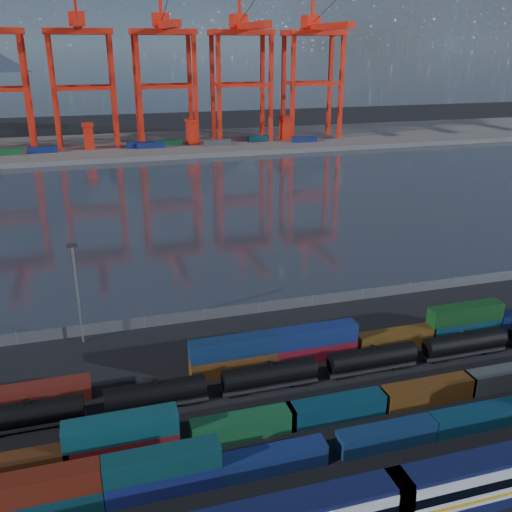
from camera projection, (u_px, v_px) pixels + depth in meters
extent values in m
plane|color=black|center=(320.00, 402.00, 75.59)|extent=(700.00, 700.00, 0.00)
plane|color=#28303A|center=(184.00, 204.00, 169.96)|extent=(700.00, 700.00, 0.00)
cube|color=#514F4C|center=(145.00, 145.00, 263.98)|extent=(700.00, 70.00, 2.00)
cone|color=#1E2630|center=(410.00, 8.00, 1715.24)|extent=(840.00, 840.00, 300.00)
cube|color=#0F1437|center=(270.00, 509.00, 50.78)|extent=(27.77, 3.00, 0.56)
cube|color=silver|center=(510.00, 472.00, 58.56)|extent=(27.77, 3.33, 4.22)
cube|color=#0F1437|center=(507.00, 489.00, 59.33)|extent=(27.77, 3.40, 1.33)
cube|color=gold|center=(509.00, 479.00, 58.87)|extent=(27.79, 3.43, 0.40)
cube|color=black|center=(511.00, 469.00, 58.40)|extent=(27.79, 3.43, 1.11)
cube|color=#0A3139|center=(40.00, 507.00, 56.65)|extent=(12.16, 2.47, 2.64)
cube|color=#5F1A0E|center=(37.00, 486.00, 55.73)|extent=(12.16, 2.47, 2.64)
cube|color=navy|center=(164.00, 482.00, 59.92)|extent=(12.16, 2.47, 2.64)
cube|color=#0C3A3F|center=(162.00, 461.00, 59.00)|extent=(12.16, 2.47, 2.64)
cube|color=navy|center=(273.00, 459.00, 63.17)|extent=(12.16, 2.47, 2.64)
cube|color=navy|center=(387.00, 436.00, 66.91)|extent=(12.16, 2.47, 2.64)
cube|color=#0E334B|center=(476.00, 418.00, 70.19)|extent=(12.16, 2.47, 2.64)
cube|color=#4F260F|center=(8.00, 469.00, 61.60)|extent=(12.79, 2.60, 2.77)
cube|color=maroon|center=(123.00, 448.00, 64.84)|extent=(12.79, 2.60, 2.77)
cube|color=#0E424B|center=(121.00, 428.00, 63.88)|extent=(12.79, 2.60, 2.77)
cube|color=#16542C|center=(243.00, 426.00, 68.65)|extent=(12.79, 2.60, 2.77)
cube|color=#0D3447|center=(336.00, 408.00, 71.89)|extent=(12.79, 2.60, 2.77)
cube|color=#563211|center=(429.00, 391.00, 75.46)|extent=(12.79, 2.60, 2.77)
cube|color=#3E4143|center=(507.00, 377.00, 78.77)|extent=(12.79, 2.60, 2.77)
cube|color=maroon|center=(41.00, 393.00, 75.01)|extent=(12.66, 2.57, 2.74)
cube|color=#593211|center=(234.00, 364.00, 82.01)|extent=(12.66, 2.57, 2.74)
cube|color=#102850|center=(233.00, 347.00, 81.06)|extent=(12.66, 2.57, 2.74)
cube|color=maroon|center=(315.00, 351.00, 85.38)|extent=(12.66, 2.57, 2.74)
cube|color=navy|center=(316.00, 335.00, 84.43)|extent=(12.66, 2.57, 2.74)
cube|color=brown|center=(395.00, 339.00, 88.99)|extent=(12.66, 2.57, 2.74)
cube|color=#0D3347|center=(463.00, 328.00, 92.29)|extent=(12.66, 2.57, 2.74)
cube|color=#114118|center=(466.00, 313.00, 91.33)|extent=(12.66, 2.57, 2.74)
cylinder|color=black|center=(28.00, 413.00, 69.45)|extent=(13.05, 2.91, 2.91)
cylinder|color=black|center=(26.00, 402.00, 68.89)|extent=(0.80, 0.80, 0.50)
cube|color=black|center=(30.00, 424.00, 70.01)|extent=(13.55, 2.01, 0.40)
cube|color=black|center=(68.00, 420.00, 71.36)|extent=(2.51, 1.81, 0.60)
cylinder|color=black|center=(155.00, 392.00, 73.59)|extent=(13.05, 2.91, 2.91)
cylinder|color=black|center=(155.00, 382.00, 73.04)|extent=(0.80, 0.80, 0.50)
cube|color=black|center=(156.00, 403.00, 74.15)|extent=(13.55, 2.01, 0.40)
cube|color=black|center=(121.00, 412.00, 73.08)|extent=(2.51, 1.81, 0.60)
cube|color=black|center=(191.00, 400.00, 75.50)|extent=(2.51, 1.81, 0.60)
cylinder|color=black|center=(270.00, 374.00, 77.73)|extent=(13.05, 2.91, 2.91)
cylinder|color=black|center=(270.00, 364.00, 77.18)|extent=(0.80, 0.80, 0.50)
cube|color=black|center=(269.00, 384.00, 78.29)|extent=(13.55, 2.01, 0.40)
cube|color=black|center=(238.00, 392.00, 77.23)|extent=(2.51, 1.81, 0.60)
cube|color=black|center=(300.00, 381.00, 79.64)|extent=(2.51, 1.81, 0.60)
cylinder|color=black|center=(372.00, 357.00, 81.88)|extent=(13.05, 2.91, 2.91)
cylinder|color=black|center=(373.00, 347.00, 81.32)|extent=(0.80, 0.80, 0.50)
cube|color=black|center=(371.00, 367.00, 82.43)|extent=(13.55, 2.01, 0.40)
cube|color=black|center=(343.00, 374.00, 81.37)|extent=(2.51, 1.81, 0.60)
cube|color=black|center=(399.00, 365.00, 83.78)|extent=(2.51, 1.81, 0.60)
cylinder|color=black|center=(465.00, 342.00, 86.02)|extent=(13.05, 2.91, 2.91)
cylinder|color=black|center=(466.00, 333.00, 85.46)|extent=(0.80, 0.80, 0.50)
cube|color=black|center=(463.00, 352.00, 86.58)|extent=(13.55, 2.01, 0.40)
cube|color=black|center=(437.00, 358.00, 85.51)|extent=(2.51, 1.81, 0.60)
cube|color=black|center=(488.00, 350.00, 87.92)|extent=(2.51, 1.81, 0.60)
cube|color=#595B5E|center=(259.00, 308.00, 100.41)|extent=(160.00, 0.06, 2.00)
cylinder|color=slate|center=(16.00, 338.00, 89.69)|extent=(0.12, 0.12, 2.20)
cylinder|color=slate|center=(82.00, 330.00, 92.36)|extent=(0.12, 0.12, 2.20)
cylinder|color=slate|center=(145.00, 322.00, 95.03)|extent=(0.12, 0.12, 2.20)
cylinder|color=slate|center=(204.00, 314.00, 97.71)|extent=(0.12, 0.12, 2.20)
cylinder|color=slate|center=(259.00, 307.00, 100.38)|extent=(0.12, 0.12, 2.20)
cylinder|color=slate|center=(312.00, 300.00, 103.05)|extent=(0.12, 0.12, 2.20)
cylinder|color=slate|center=(362.00, 294.00, 105.72)|extent=(0.12, 0.12, 2.20)
cylinder|color=slate|center=(410.00, 288.00, 108.39)|extent=(0.12, 0.12, 2.20)
cylinder|color=slate|center=(455.00, 282.00, 111.06)|extent=(0.12, 0.12, 2.20)
cylinder|color=slate|center=(499.00, 276.00, 113.74)|extent=(0.12, 0.12, 2.20)
cylinder|color=slate|center=(78.00, 296.00, 88.17)|extent=(0.36, 0.36, 16.00)
cube|color=black|center=(72.00, 245.00, 85.28)|extent=(1.60, 0.40, 0.60)
cube|color=red|center=(26.00, 96.00, 232.43)|extent=(1.77, 1.77, 49.80)
cube|color=red|center=(29.00, 94.00, 244.37)|extent=(1.77, 1.77, 49.80)
cube|color=red|center=(54.00, 95.00, 235.28)|extent=(1.77, 1.77, 49.80)
cube|color=red|center=(55.00, 93.00, 247.22)|extent=(1.77, 1.77, 49.80)
cube|color=red|center=(114.00, 94.00, 241.79)|extent=(1.77, 1.77, 49.80)
cube|color=red|center=(112.00, 92.00, 253.72)|extent=(1.77, 1.77, 49.80)
cube|color=red|center=(84.00, 89.00, 237.67)|extent=(24.35, 1.55, 1.55)
cube|color=red|center=(83.00, 87.00, 249.60)|extent=(24.35, 1.55, 1.55)
cube|color=red|center=(78.00, 31.00, 235.84)|extent=(27.67, 15.49, 2.43)
cube|color=red|center=(77.00, 24.00, 223.14)|extent=(3.32, 53.12, 2.77)
cube|color=red|center=(77.00, 19.00, 238.09)|extent=(6.64, 8.85, 5.53)
cylinder|color=black|center=(75.00, 2.00, 218.06)|extent=(0.27, 45.55, 15.03)
cube|color=red|center=(140.00, 94.00, 244.63)|extent=(1.77, 1.77, 49.80)
cube|color=red|center=(137.00, 91.00, 256.57)|extent=(1.77, 1.77, 49.80)
cube|color=red|center=(195.00, 92.00, 251.14)|extent=(1.77, 1.77, 49.80)
cube|color=red|center=(190.00, 90.00, 263.07)|extent=(1.77, 1.77, 49.80)
cube|color=red|center=(168.00, 87.00, 247.02)|extent=(24.35, 1.55, 1.55)
cube|color=red|center=(163.00, 85.00, 258.95)|extent=(24.35, 1.55, 1.55)
cube|color=red|center=(163.00, 32.00, 245.19)|extent=(27.67, 15.49, 2.43)
cube|color=red|center=(167.00, 25.00, 232.49)|extent=(3.32, 53.12, 2.77)
cube|color=red|center=(160.00, 20.00, 247.44)|extent=(6.64, 8.85, 5.53)
cylinder|color=black|center=(167.00, 4.00, 227.41)|extent=(0.27, 45.55, 15.03)
cube|color=red|center=(219.00, 92.00, 253.98)|extent=(1.77, 1.77, 49.80)
cube|color=red|center=(213.00, 90.00, 265.92)|extent=(1.77, 1.77, 49.80)
cube|color=red|center=(271.00, 91.00, 260.49)|extent=(1.77, 1.77, 49.80)
cube|color=red|center=(262.00, 89.00, 272.42)|extent=(1.77, 1.77, 49.80)
cube|color=red|center=(245.00, 85.00, 256.37)|extent=(24.35, 1.55, 1.55)
cube|color=red|center=(238.00, 84.00, 268.30)|extent=(24.35, 1.55, 1.55)
cube|color=red|center=(241.00, 32.00, 254.55)|extent=(27.67, 15.49, 2.43)
cube|color=red|center=(249.00, 26.00, 241.84)|extent=(3.32, 53.12, 2.77)
cube|color=red|center=(238.00, 21.00, 256.79)|extent=(6.64, 8.85, 5.53)
cube|color=red|center=(239.00, 0.00, 251.92)|extent=(1.33, 1.33, 17.71)
cylinder|color=black|center=(251.00, 6.00, 236.76)|extent=(0.27, 45.55, 15.03)
cube|color=red|center=(293.00, 90.00, 263.33)|extent=(1.77, 1.77, 49.80)
cube|color=red|center=(283.00, 88.00, 275.27)|extent=(1.77, 1.77, 49.80)
cube|color=red|center=(341.00, 89.00, 269.84)|extent=(1.77, 1.77, 49.80)
cube|color=red|center=(330.00, 87.00, 281.77)|extent=(1.77, 1.77, 49.80)
cube|color=red|center=(317.00, 84.00, 265.72)|extent=(24.35, 1.55, 1.55)
cube|color=red|center=(307.00, 82.00, 277.65)|extent=(24.35, 1.55, 1.55)
cube|color=red|center=(314.00, 33.00, 263.90)|extent=(27.67, 15.49, 2.43)
cube|color=red|center=(325.00, 27.00, 251.19)|extent=(3.32, 53.12, 2.77)
cube|color=red|center=(311.00, 21.00, 266.14)|extent=(6.64, 8.85, 5.53)
cube|color=red|center=(313.00, 2.00, 261.27)|extent=(1.33, 1.33, 17.71)
cylinder|color=black|center=(328.00, 7.00, 246.11)|extent=(0.27, 45.55, 15.03)
cube|color=navy|center=(150.00, 145.00, 249.59)|extent=(12.00, 2.44, 2.60)
cube|color=navy|center=(304.00, 139.00, 265.10)|extent=(12.00, 2.44, 2.60)
cube|color=navy|center=(140.00, 145.00, 249.70)|extent=(12.00, 2.44, 2.60)
cube|color=#3F4244|center=(218.00, 143.00, 255.75)|extent=(12.00, 2.44, 2.60)
cube|color=#144C23|center=(7.00, 152.00, 233.55)|extent=(12.00, 2.44, 2.60)
cube|color=navy|center=(42.00, 150.00, 238.38)|extent=(12.00, 2.44, 2.60)
cube|color=#144C23|center=(169.00, 142.00, 256.22)|extent=(12.00, 2.44, 2.60)
cube|color=#0C3842|center=(261.00, 139.00, 267.14)|extent=(12.00, 2.44, 2.60)
cube|color=red|center=(89.00, 137.00, 246.23)|extent=(4.00, 6.00, 10.00)
cube|color=red|center=(87.00, 124.00, 244.32)|extent=(5.00, 7.00, 1.20)
cube|color=red|center=(192.00, 133.00, 258.25)|extent=(4.00, 6.00, 10.00)
cube|color=red|center=(191.00, 121.00, 256.34)|extent=(5.00, 7.00, 1.20)
cube|color=red|center=(285.00, 129.00, 270.28)|extent=(4.00, 6.00, 10.00)
cube|color=red|center=(285.00, 117.00, 268.36)|extent=(5.00, 7.00, 1.20)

